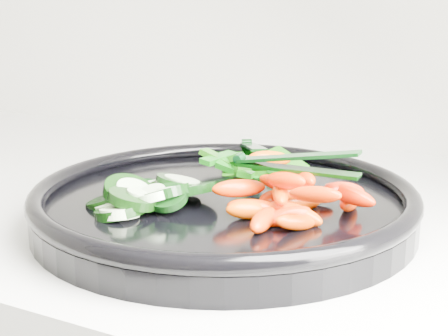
% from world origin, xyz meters
% --- Properties ---
extents(veggie_tray, '(0.47, 0.47, 0.04)m').
position_xyz_m(veggie_tray, '(-0.24, 1.62, 0.95)').
color(veggie_tray, black).
rests_on(veggie_tray, counter).
extents(cucumber_pile, '(0.13, 0.14, 0.04)m').
position_xyz_m(cucumber_pile, '(-0.30, 1.57, 0.96)').
color(cucumber_pile, black).
rests_on(cucumber_pile, veggie_tray).
extents(carrot_pile, '(0.15, 0.14, 0.05)m').
position_xyz_m(carrot_pile, '(-0.16, 1.60, 0.97)').
color(carrot_pile, '#E44800').
rests_on(carrot_pile, veggie_tray).
extents(pepper_pile, '(0.13, 0.09, 0.03)m').
position_xyz_m(pepper_pile, '(-0.26, 1.72, 0.96)').
color(pepper_pile, '#256C0A').
rests_on(pepper_pile, veggie_tray).
extents(tong_carrot, '(0.11, 0.02, 0.02)m').
position_xyz_m(tong_carrot, '(-0.16, 1.60, 1.00)').
color(tong_carrot, black).
rests_on(tong_carrot, carrot_pile).
extents(tong_pepper, '(0.07, 0.10, 0.02)m').
position_xyz_m(tong_pepper, '(-0.25, 1.71, 0.98)').
color(tong_pepper, black).
rests_on(tong_pepper, pepper_pile).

